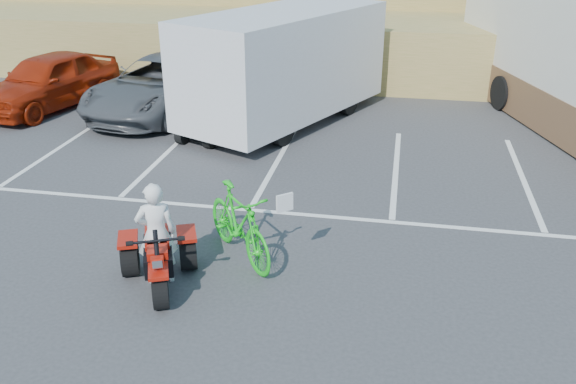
% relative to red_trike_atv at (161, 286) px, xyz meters
% --- Properties ---
extents(ground, '(100.00, 100.00, 0.00)m').
position_rel_red_trike_atv_xyz_m(ground, '(0.70, 0.40, 0.00)').
color(ground, '#38383B').
rests_on(ground, ground).
extents(parking_stripes, '(28.00, 5.16, 0.01)m').
position_rel_red_trike_atv_xyz_m(parking_stripes, '(1.56, 4.47, 0.00)').
color(parking_stripes, white).
rests_on(parking_stripes, ground).
extents(grass_embankment, '(40.00, 8.50, 3.10)m').
position_rel_red_trike_atv_xyz_m(grass_embankment, '(0.70, 15.88, 1.42)').
color(grass_embankment, olive).
rests_on(grass_embankment, ground).
extents(red_trike_atv, '(1.71, 1.93, 1.03)m').
position_rel_red_trike_atv_xyz_m(red_trike_atv, '(0.00, 0.00, 0.00)').
color(red_trike_atv, '#9F1409').
rests_on(red_trike_atv, ground).
extents(rider, '(0.70, 0.59, 1.64)m').
position_rel_red_trike_atv_xyz_m(rider, '(-0.06, 0.14, 0.82)').
color(rider, white).
rests_on(rider, ground).
extents(green_dirt_bike, '(1.81, 1.94, 1.24)m').
position_rel_red_trike_atv_xyz_m(green_dirt_bike, '(0.97, 1.05, 0.62)').
color(green_dirt_bike, '#14BF19').
rests_on(green_dirt_bike, ground).
extents(grey_pickup, '(3.49, 5.93, 1.55)m').
position_rel_red_trike_atv_xyz_m(grey_pickup, '(-3.31, 8.67, 0.77)').
color(grey_pickup, '#474A4F').
rests_on(grey_pickup, ground).
extents(red_car, '(2.95, 4.98, 1.59)m').
position_rel_red_trike_atv_xyz_m(red_car, '(-6.72, 8.43, 0.80)').
color(red_car, '#951F08').
rests_on(red_car, ground).
extents(cargo_trailer, '(4.96, 6.81, 2.95)m').
position_rel_red_trike_atv_xyz_m(cargo_trailer, '(0.29, 8.37, 1.60)').
color(cargo_trailer, silver).
rests_on(cargo_trailer, ground).
extents(quad_atv_blue, '(1.30, 1.54, 0.86)m').
position_rel_red_trike_atv_xyz_m(quad_atv_blue, '(-1.51, 7.79, 0.00)').
color(quad_atv_blue, navy).
rests_on(quad_atv_blue, ground).
extents(quad_atv_green, '(1.24, 1.49, 0.85)m').
position_rel_red_trike_atv_xyz_m(quad_atv_green, '(-1.37, 6.47, 0.00)').
color(quad_atv_green, '#124F21').
rests_on(quad_atv_green, ground).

